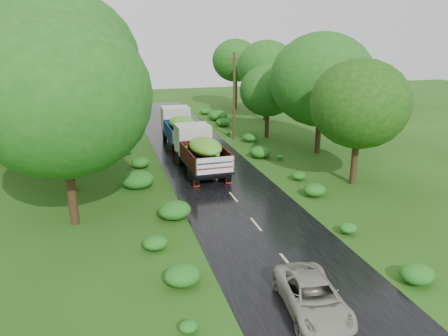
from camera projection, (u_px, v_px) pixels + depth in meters
name	position (u px, v px, depth m)	size (l,w,h in m)	color
ground	(288.00, 263.00, 18.58)	(120.00, 120.00, 0.00)	#20410D
road	(250.00, 217.00, 23.17)	(6.50, 80.00, 0.02)	black
road_lines	(244.00, 209.00, 24.09)	(0.12, 69.60, 0.00)	#BFB78C
truck_near	(200.00, 149.00, 30.18)	(2.66, 7.03, 2.92)	black
truck_far	(179.00, 126.00, 37.52)	(2.56, 7.02, 2.94)	black
car	(313.00, 297.00, 15.18)	(1.92, 4.16, 1.16)	#A29F90
utility_pole	(234.00, 96.00, 38.61)	(1.30, 0.56, 7.72)	#382616
trees_left	(60.00, 67.00, 34.10)	(7.43, 34.34, 9.85)	black
trees_right	(285.00, 78.00, 39.17)	(6.20, 32.15, 7.64)	black
shrubs	(209.00, 163.00, 31.34)	(11.90, 44.00, 0.70)	#196618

